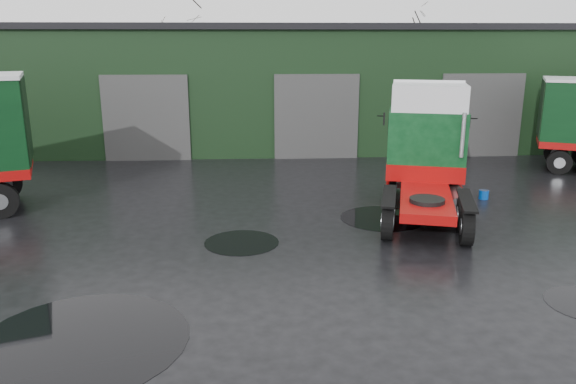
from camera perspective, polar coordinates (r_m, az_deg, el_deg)
The scene contains 9 objects.
ground at distance 13.80m, azimuth 0.79°, elevation -8.65°, with size 100.00×100.00×0.00m, color black.
warehouse at distance 32.80m, azimuth 1.77°, elevation 11.05°, with size 32.40×12.40×6.30m.
hero_tractor at distance 18.26m, azimuth 14.00°, elevation 3.79°, with size 2.86×6.75×4.19m, color #0C3E1A, non-canonical shape.
wash_bucket at distance 21.46m, azimuth 19.26°, elevation -0.25°, with size 0.34×0.34×0.32m, color #0740A8.
tree_back_a at distance 42.88m, azimuth -10.51°, elevation 13.95°, with size 4.40×4.40×9.50m, color black, non-canonical shape.
tree_back_b at distance 43.99m, azimuth 11.26°, elevation 12.64°, with size 4.40×4.40×7.50m, color black, non-canonical shape.
puddle_0 at distance 11.82m, azimuth -20.28°, elevation -14.03°, with size 4.13×4.13×0.01m, color black.
puddle_1 at distance 18.37m, azimuth 9.53°, elevation -2.65°, with size 2.69×2.69×0.01m, color black.
puddle_4 at distance 16.08m, azimuth -4.74°, elevation -5.13°, with size 2.13×2.13×0.01m, color black.
Camera 1 is at (-0.94, -12.57, 5.62)m, focal length 35.00 mm.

